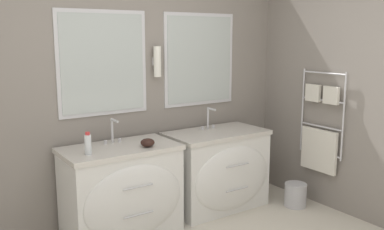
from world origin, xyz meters
The scene contains 9 objects.
wall_back centered at (0.02, 1.75, 1.31)m, with size 5.44×0.15×2.60m.
wall_right centered at (1.95, 0.78, 1.29)m, with size 0.13×3.58×2.60m.
vanity_left centered at (-0.15, 1.37, 0.41)m, with size 1.04×0.64×0.82m.
vanity_right centered at (0.94, 1.37, 0.41)m, with size 1.04×0.64×0.82m.
faucet_left centered at (-0.15, 1.54, 0.93)m, with size 0.17×0.14×0.23m.
faucet_right centered at (0.94, 1.54, 0.93)m, with size 0.17×0.14×0.23m.
toiletry_bottle centered at (-0.48, 1.31, 0.91)m, with size 0.06×0.06×0.19m.
amenity_bowl centered at (0.05, 1.26, 0.86)m, with size 0.13×0.13×0.08m.
waste_bin centered at (1.64, 0.93, 0.13)m, with size 0.23×0.23×0.25m.
Camera 1 is at (-1.70, -2.02, 1.79)m, focal length 40.00 mm.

